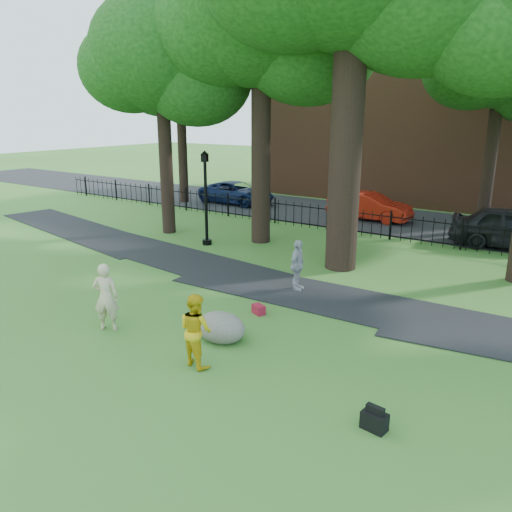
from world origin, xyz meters
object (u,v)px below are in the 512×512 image
Objects in this scene: boulder at (221,325)px; lamppost at (206,199)px; woman at (106,297)px; man at (196,330)px; red_sedan at (370,206)px.

boulder is 0.33× the size of lamppost.
woman is at bearing -156.94° from boulder.
man reaches higher than red_sedan.
lamppost reaches higher than boulder.
lamppost is at bearing -97.97° from woman.
red_sedan reaches higher than boulder.
man is 0.42× the size of lamppost.
man is 1.28× the size of boulder.
boulder is 15.77m from red_sedan.
boulder is 0.30× the size of red_sedan.
boulder is at bearing 171.93° from woman.
lamppost is (-6.23, 6.89, 1.55)m from boulder.
man is at bearing -169.83° from red_sedan.
woman reaches higher than red_sedan.
woman is 3.07m from boulder.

